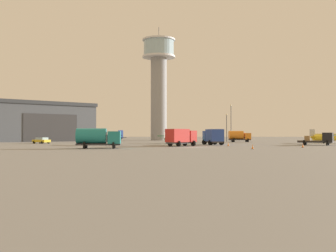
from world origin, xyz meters
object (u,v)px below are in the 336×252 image
(truck_box_red, at_px, (180,137))
(airplane_black, at_px, (105,138))
(light_post_east, at_px, (225,125))
(traffic_cone_mid_apron, at_px, (227,144))
(truck_fuel_tanker_teal, at_px, (97,137))
(car_yellow, at_px, (40,140))
(traffic_cone_near_right, at_px, (302,145))
(airplane_yellow, at_px, (326,137))
(control_tower, at_px, (158,76))
(traffic_cone_near_left, at_px, (251,147))
(airplane_green, at_px, (172,138))
(truck_fuel_tanker_orange, at_px, (238,136))
(light_post_west, at_px, (230,120))
(truck_box_blue, at_px, (212,136))
(truck_flatbed_black, at_px, (319,139))

(truck_box_red, bearing_deg, airplane_black, 109.94)
(light_post_east, xyz_separation_m, traffic_cone_mid_apron, (-5.54, -39.80, -4.31))
(truck_fuel_tanker_teal, distance_m, car_yellow, 33.34)
(airplane_black, height_order, traffic_cone_near_right, airplane_black)
(truck_box_red, bearing_deg, airplane_yellow, -14.59)
(traffic_cone_near_right, height_order, traffic_cone_mid_apron, traffic_cone_mid_apron)
(control_tower, bearing_deg, car_yellow, -121.17)
(control_tower, xyz_separation_m, truck_fuel_tanker_teal, (-7.53, -69.70, -19.25))
(airplane_black, bearing_deg, traffic_cone_near_left, 102.45)
(airplane_green, bearing_deg, truck_fuel_tanker_orange, -12.56)
(truck_fuel_tanker_orange, xyz_separation_m, light_post_west, (-1.15, 5.60, 4.36))
(airplane_yellow, relative_size, light_post_west, 1.06)
(truck_box_red, height_order, light_post_west, light_post_west)
(airplane_black, relative_size, truck_box_blue, 1.20)
(traffic_cone_mid_apron, bearing_deg, airplane_yellow, 35.57)
(traffic_cone_near_right, xyz_separation_m, traffic_cone_mid_apron, (-10.77, 7.50, 0.00))
(truck_fuel_tanker_teal, xyz_separation_m, truck_box_blue, (19.43, 18.61, 0.05))
(truck_fuel_tanker_teal, xyz_separation_m, car_yellow, (-17.45, 28.39, -0.94))
(truck_flatbed_black, bearing_deg, truck_box_red, -139.94)
(light_post_east, bearing_deg, truck_flatbed_black, -69.97)
(airplane_yellow, bearing_deg, airplane_black, -174.57)
(airplane_green, height_order, traffic_cone_mid_apron, airplane_green)
(light_post_west, bearing_deg, traffic_cone_near_left, -95.52)
(truck_fuel_tanker_orange, bearing_deg, traffic_cone_mid_apron, -105.46)
(control_tower, relative_size, airplane_yellow, 3.42)
(airplane_green, height_order, truck_box_red, truck_box_red)
(truck_fuel_tanker_teal, height_order, truck_box_blue, truck_box_blue)
(traffic_cone_near_right, bearing_deg, truck_box_blue, 130.10)
(control_tower, bearing_deg, light_post_east, -44.23)
(truck_flatbed_black, bearing_deg, truck_box_blue, -159.75)
(truck_fuel_tanker_teal, relative_size, light_post_east, 0.86)
(truck_fuel_tanker_orange, xyz_separation_m, traffic_cone_near_right, (3.13, -39.89, -1.24))
(truck_box_red, relative_size, truck_fuel_tanker_teal, 0.86)
(truck_flatbed_black, height_order, car_yellow, truck_flatbed_black)
(truck_box_blue, distance_m, light_post_east, 33.28)
(truck_fuel_tanker_teal, height_order, traffic_cone_near_right, truck_fuel_tanker_teal)
(light_post_west, xyz_separation_m, traffic_cone_near_right, (4.28, -45.49, -5.60))
(traffic_cone_near_left, relative_size, traffic_cone_near_right, 0.96)
(airplane_yellow, distance_m, light_post_west, 27.64)
(airplane_black, bearing_deg, light_post_east, -168.79)
(airplane_black, relative_size, traffic_cone_near_left, 11.89)
(traffic_cone_near_left, distance_m, traffic_cone_mid_apron, 13.30)
(control_tower, height_order, airplane_yellow, control_tower)
(truck_box_blue, height_order, light_post_west, light_post_west)
(truck_fuel_tanker_teal, bearing_deg, airplane_yellow, 28.60)
(airplane_green, distance_m, traffic_cone_near_right, 32.54)
(car_yellow, bearing_deg, truck_fuel_tanker_teal, 154.08)
(truck_box_red, bearing_deg, airplane_green, 49.29)
(airplane_black, height_order, airplane_yellow, airplane_yellow)
(airplane_yellow, height_order, traffic_cone_near_left, airplane_yellow)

